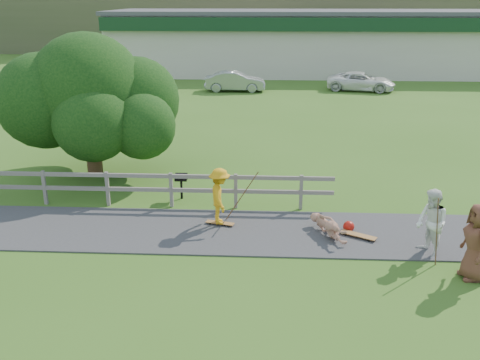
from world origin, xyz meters
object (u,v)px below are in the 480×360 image
at_px(car_silver, 235,81).
at_px(car_white, 361,81).
at_px(spectator_c, 476,242).
at_px(tree, 91,118).
at_px(skater_fallen, 329,227).
at_px(skater_rider, 220,199).
at_px(spectator_a, 432,223).
at_px(bbq, 181,186).

bearing_deg(car_silver, car_white, -86.06).
distance_m(spectator_c, car_silver, 26.40).
bearing_deg(car_white, tree, 158.88).
height_order(skater_fallen, tree, tree).
relative_size(skater_rider, spectator_a, 0.92).
bearing_deg(tree, skater_fallen, -31.67).
xyz_separation_m(car_silver, bbq, (-0.46, -20.67, -0.26)).
bearing_deg(tree, bbq, -32.81).
relative_size(car_white, bbq, 5.50).
xyz_separation_m(car_silver, car_white, (8.67, 0.69, -0.04)).
distance_m(car_silver, bbq, 20.68).
xyz_separation_m(skater_fallen, spectator_a, (2.41, -1.00, 0.59)).
xyz_separation_m(spectator_a, car_silver, (-6.40, 24.32, -0.19)).
bearing_deg(tree, spectator_c, -32.46).
distance_m(spectator_a, car_silver, 25.15).
bearing_deg(car_white, car_silver, 107.09).
bearing_deg(spectator_a, skater_fallen, -131.06).
bearing_deg(car_white, spectator_a, -172.67).
bearing_deg(spectator_a, skater_rider, -124.43).
relative_size(car_silver, car_white, 0.90).
height_order(spectator_c, car_silver, spectator_c).
bearing_deg(spectator_c, skater_rider, -117.80).
bearing_deg(skater_rider, tree, 37.14).
xyz_separation_m(spectator_a, bbq, (-6.86, 3.64, -0.46)).
height_order(skater_fallen, car_silver, car_silver).
height_order(skater_rider, bbq, skater_rider).
height_order(car_white, tree, tree).
height_order(skater_fallen, spectator_c, spectator_c).
height_order(skater_rider, car_white, skater_rider).
distance_m(tree, bbq, 4.56).
distance_m(spectator_a, car_white, 25.11).
xyz_separation_m(skater_rider, tree, (-4.99, 4.39, 1.30)).
relative_size(skater_fallen, spectator_c, 0.86).
bearing_deg(bbq, skater_fallen, -31.51).
relative_size(car_white, tree, 0.72).
bearing_deg(spectator_c, car_white, 172.27).
bearing_deg(bbq, tree, 146.43).
height_order(car_white, bbq, car_white).
height_order(skater_rider, skater_fallen, skater_rider).
distance_m(car_white, bbq, 23.23).
distance_m(skater_fallen, spectator_a, 2.67).
xyz_separation_m(spectator_c, bbq, (-7.53, 4.76, -0.50)).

